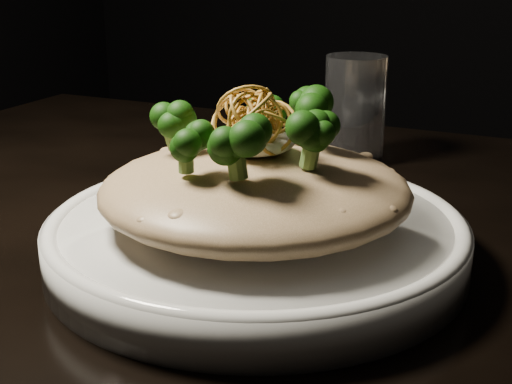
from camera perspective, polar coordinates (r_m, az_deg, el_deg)
table at (r=0.65m, az=1.14°, el=-9.51°), size 1.10×0.80×0.75m
plate at (r=0.55m, az=0.00°, el=-3.81°), size 0.32×0.32×0.03m
risotto at (r=0.53m, az=-0.07°, el=0.18°), size 0.23×0.23×0.05m
broccoli at (r=0.52m, az=-0.57°, el=5.81°), size 0.14×0.14×0.05m
cheese at (r=0.53m, az=-0.13°, el=4.05°), size 0.06×0.06×0.02m
shallots at (r=0.51m, az=-0.12°, el=6.70°), size 0.06×0.06×0.04m
drinking_glass at (r=0.80m, az=7.90°, el=6.54°), size 0.08×0.08×0.12m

